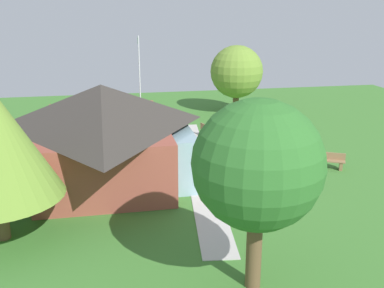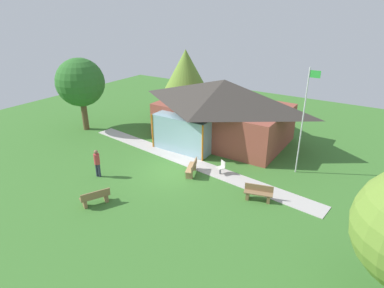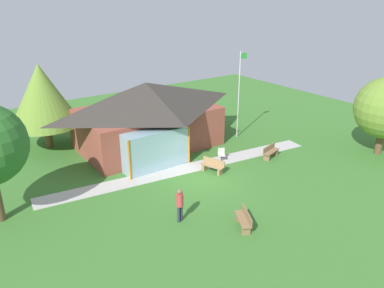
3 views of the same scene
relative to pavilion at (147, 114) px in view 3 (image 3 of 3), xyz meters
name	(u,v)px [view 3 (image 3 of 3)]	position (x,y,z in m)	size (l,w,h in m)	color
ground_plane	(201,179)	(0.08, -6.28, -2.39)	(44.00, 44.00, 0.00)	#3D752D
pavilion	(147,114)	(0.00, 0.00, 0.00)	(10.27, 7.69, 4.60)	brown
footpath	(186,169)	(0.08, -4.65, -2.38)	(18.09, 1.30, 0.03)	#BCB7B2
flagpole	(239,92)	(6.47, -2.22, 1.13)	(0.64, 0.08, 6.44)	silver
bench_front_center	(244,220)	(-1.24, -11.40, -1.99)	(1.06, 1.54, 0.84)	olive
bench_rear_near_path	(213,166)	(1.18, -5.95, -1.99)	(0.95, 1.56, 0.84)	#9E7A51
bench_mid_right	(270,152)	(5.68, -6.45, -1.99)	(1.56, 0.82, 0.84)	olive
patio_chair_lawn_spare	(221,155)	(2.67, -4.97, -1.98)	(0.60, 0.60, 0.86)	beige
visitor_strolling_lawn	(180,203)	(-3.39, -9.26, -1.37)	(0.34, 0.34, 1.74)	#2D3347
tree_behind_pavilion_left	(42,95)	(-5.87, 3.93, 1.40)	(4.74, 4.74, 5.94)	brown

